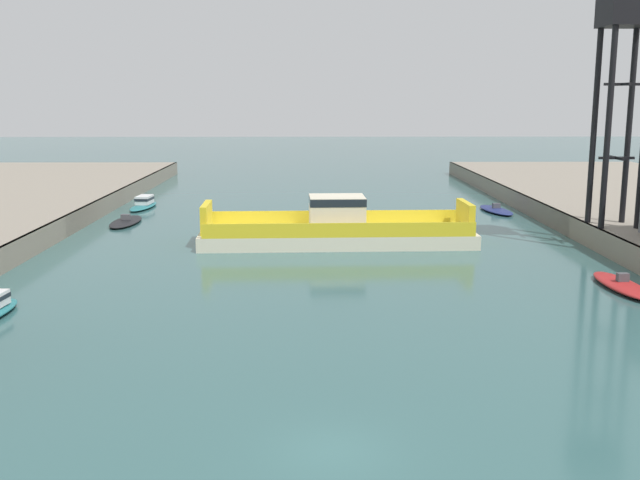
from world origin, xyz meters
name	(u,v)px	position (x,y,z in m)	size (l,w,h in m)	color
ground_plane	(332,452)	(0.00, 0.00, 0.00)	(400.00, 400.00, 0.00)	#335B5B
chain_ferry	(337,230)	(1.46, 34.83, 1.14)	(21.60, 6.96, 3.82)	beige
moored_boat_near_left	(144,203)	(-18.13, 54.70, 0.47)	(2.50, 7.07, 1.25)	#237075
moored_boat_near_right	(496,210)	(18.25, 51.20, 0.21)	(3.10, 7.10, 0.90)	navy
moored_boat_mid_left	(622,285)	(18.13, 20.45, 0.27)	(2.23, 6.94, 1.01)	red
moored_boat_far_left	(126,221)	(-17.59, 44.71, 0.20)	(2.51, 7.17, 0.87)	black
crane_tower	(626,37)	(22.46, 32.94, 15.75)	(3.50, 3.50, 17.62)	black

